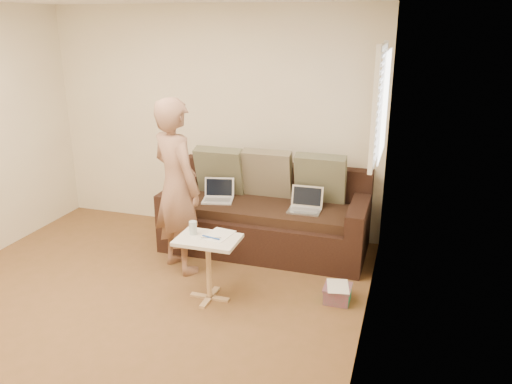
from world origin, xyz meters
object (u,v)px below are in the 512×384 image
sofa (265,212)px  striped_box (337,294)px  side_table (209,269)px  laptop_silver (304,212)px  person (177,187)px  drinking_glass (193,228)px  laptop_white (218,201)px

sofa → striped_box: size_ratio=9.01×
side_table → striped_box: 1.18m
laptop_silver → person: (-1.15, -0.62, 0.36)m
sofa → drinking_glass: bearing=-105.9°
side_table → drinking_glass: 0.40m
drinking_glass → person: bearing=129.4°
person → side_table: 0.92m
side_table → striped_box: bearing=15.1°
person → striped_box: 1.84m
striped_box → laptop_white: bearing=150.7°
laptop_silver → laptop_white: (-0.98, 0.02, 0.00)m
side_table → laptop_white: bearing=107.5°
laptop_silver → striped_box: (0.50, -0.81, -0.44)m
drinking_glass → sofa: bearing=74.1°
sofa → laptop_white: size_ratio=6.67×
laptop_white → drinking_glass: drinking_glass is taller
person → striped_box: (1.64, -0.18, -0.80)m
laptop_white → person: (-0.16, -0.65, 0.36)m
drinking_glass → laptop_silver: bearing=53.6°
sofa → striped_box: (0.95, -0.91, -0.35)m
person → drinking_glass: bearing=161.4°
striped_box → person: bearing=173.7°
laptop_white → person: bearing=-117.0°
sofa → laptop_silver: size_ratio=6.52×
sofa → side_table: (-0.17, -1.21, -0.12)m
laptop_white → striped_box: (1.48, -0.83, -0.44)m
side_table → striped_box: side_table is taller
person → drinking_glass: size_ratio=14.64×
sofa → laptop_white: (-0.53, -0.08, 0.10)m
sofa → laptop_silver: bearing=-12.6°
person → striped_box: size_ratio=7.19×
sofa → side_table: bearing=-98.2°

